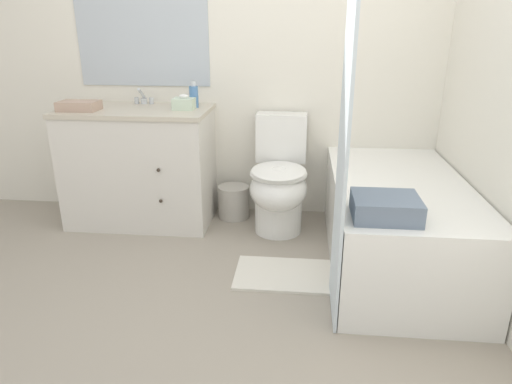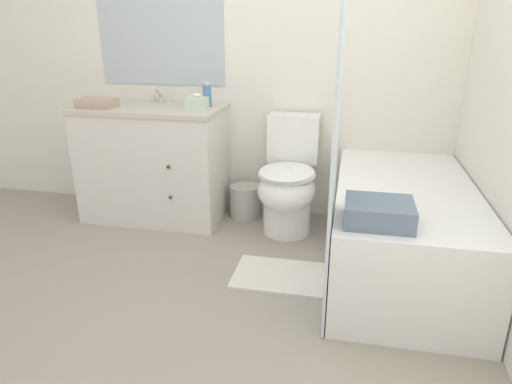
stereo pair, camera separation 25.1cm
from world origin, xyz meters
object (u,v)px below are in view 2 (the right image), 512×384
at_px(sink_faucet, 160,97).
at_px(tissue_box, 197,102).
at_px(wastebasket, 245,201).
at_px(vanity_cabinet, 155,162).
at_px(bathtub, 402,228).
at_px(hand_towel_folded, 97,103).
at_px(bath_mat, 283,276).
at_px(soap_dispenser, 207,95).
at_px(bath_towel_folded, 379,212).
at_px(toilet, 288,184).

relative_size(sink_faucet, tissue_box, 1.01).
bearing_deg(wastebasket, vanity_cabinet, -170.51).
bearing_deg(sink_faucet, vanity_cabinet, -90.00).
bearing_deg(bathtub, sink_faucet, 159.21).
height_order(hand_towel_folded, bath_mat, hand_towel_folded).
distance_m(sink_faucet, soap_dispenser, 0.41).
distance_m(sink_faucet, wastebasket, 0.99).
height_order(vanity_cabinet, tissue_box, tissue_box).
xyz_separation_m(wastebasket, hand_towel_folded, (-0.99, -0.22, 0.73)).
xyz_separation_m(bathtub, hand_towel_folded, (-2.05, 0.35, 0.59)).
distance_m(vanity_cabinet, tissue_box, 0.56).
bearing_deg(soap_dispenser, vanity_cabinet, -168.82).
distance_m(hand_towel_folded, bath_mat, 1.75).
xyz_separation_m(vanity_cabinet, sink_faucet, (-0.00, 0.18, 0.44)).
height_order(sink_faucet, bath_towel_folded, sink_faucet).
relative_size(tissue_box, bath_mat, 0.25).
bearing_deg(wastebasket, bath_towel_folded, -51.74).
relative_size(bathtub, tissue_box, 10.53).
bearing_deg(hand_towel_folded, tissue_box, 9.60).
bearing_deg(wastebasket, bathtub, -28.57).
relative_size(bathtub, wastebasket, 6.12).
distance_m(vanity_cabinet, hand_towel_folded, 0.56).
relative_size(vanity_cabinet, bath_mat, 1.79).
xyz_separation_m(wastebasket, soap_dispenser, (-0.26, -0.03, 0.78)).
bearing_deg(bath_towel_folded, hand_towel_folded, 154.44).
xyz_separation_m(sink_faucet, wastebasket, (0.65, -0.07, -0.74)).
height_order(toilet, wastebasket, toilet).
relative_size(tissue_box, bath_towel_folded, 0.46).
xyz_separation_m(hand_towel_folded, bath_mat, (1.41, -0.60, -0.85)).
xyz_separation_m(tissue_box, soap_dispenser, (0.05, 0.08, 0.04)).
bearing_deg(vanity_cabinet, bath_mat, -33.69).
xyz_separation_m(vanity_cabinet, wastebasket, (0.65, 0.11, -0.30)).
height_order(wastebasket, hand_towel_folded, hand_towel_folded).
distance_m(wastebasket, tissue_box, 0.81).
bearing_deg(toilet, tissue_box, 172.83).
relative_size(sink_faucet, bath_mat, 0.25).
height_order(vanity_cabinet, toilet, vanity_cabinet).
relative_size(wastebasket, hand_towel_folded, 0.95).
xyz_separation_m(soap_dispenser, hand_towel_folded, (-0.73, -0.19, -0.05)).
relative_size(toilet, soap_dispenser, 4.45).
xyz_separation_m(tissue_box, hand_towel_folded, (-0.68, -0.12, -0.01)).
relative_size(wastebasket, bath_mat, 0.43).
relative_size(hand_towel_folded, bath_towel_folded, 0.84).
bearing_deg(sink_faucet, soap_dispenser, -14.74).
height_order(bathtub, hand_towel_folded, hand_towel_folded).
relative_size(sink_faucet, toilet, 0.18).
relative_size(vanity_cabinet, bath_towel_folded, 3.33).
relative_size(vanity_cabinet, sink_faucet, 7.16).
bearing_deg(toilet, sink_faucet, 165.23).
distance_m(vanity_cabinet, wastebasket, 0.73).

